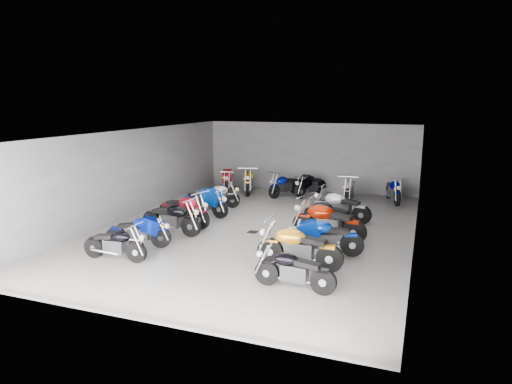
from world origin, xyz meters
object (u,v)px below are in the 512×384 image
(motorcycle_back_c, at_px, (285,185))
(motorcycle_back_e, at_px, (349,189))
(motorcycle_left_e, at_px, (205,201))
(motorcycle_back_d, at_px, (310,185))
(drain_grate, at_px, (253,232))
(motorcycle_left_d, at_px, (184,210))
(motorcycle_left_f, at_px, (216,196))
(motorcycle_right_d, at_px, (327,222))
(motorcycle_back_a, at_px, (228,179))
(motorcycle_right_f, at_px, (340,207))
(motorcycle_back_b, at_px, (249,181))
(motorcycle_right_a, at_px, (293,270))
(motorcycle_left_b, at_px, (139,232))
(motorcycle_right_e, at_px, (328,216))
(motorcycle_right_b, at_px, (298,247))
(motorcycle_back_f, at_px, (393,190))
(motorcycle_right_c, at_px, (324,238))
(motorcycle_left_a, at_px, (115,244))
(motorcycle_left_c, at_px, (172,218))

(motorcycle_back_c, relative_size, motorcycle_back_e, 0.91)
(motorcycle_left_e, relative_size, motorcycle_back_d, 1.09)
(drain_grate, relative_size, motorcycle_left_e, 0.15)
(motorcycle_left_d, xyz_separation_m, motorcycle_back_d, (2.90, 6.23, -0.03))
(motorcycle_left_f, bearing_deg, drain_grate, 27.83)
(motorcycle_left_e, height_order, motorcycle_left_f, motorcycle_left_e)
(motorcycle_right_d, bearing_deg, motorcycle_back_a, 54.81)
(motorcycle_right_f, relative_size, motorcycle_back_b, 0.96)
(motorcycle_right_a, relative_size, motorcycle_back_b, 0.86)
(motorcycle_left_b, bearing_deg, motorcycle_left_d, 161.72)
(motorcycle_right_e, bearing_deg, motorcycle_back_d, 35.80)
(motorcycle_right_b, bearing_deg, motorcycle_back_f, -10.21)
(motorcycle_right_d, bearing_deg, motorcycle_right_b, -174.71)
(motorcycle_right_c, distance_m, motorcycle_right_f, 3.83)
(motorcycle_right_b, bearing_deg, motorcycle_left_d, 63.16)
(drain_grate, xyz_separation_m, motorcycle_back_b, (-2.46, 5.97, 0.56))
(motorcycle_left_e, distance_m, motorcycle_right_d, 5.12)
(motorcycle_back_b, bearing_deg, motorcycle_right_c, 106.74)
(motorcycle_back_d, relative_size, motorcycle_back_f, 0.96)
(motorcycle_back_b, height_order, motorcycle_back_c, motorcycle_back_b)
(motorcycle_left_b, distance_m, motorcycle_back_f, 10.98)
(motorcycle_left_d, xyz_separation_m, motorcycle_left_e, (0.02, 1.53, -0.01))
(drain_grate, bearing_deg, motorcycle_left_e, 149.68)
(motorcycle_left_b, xyz_separation_m, motorcycle_left_e, (0.11, 4.03, 0.07))
(motorcycle_left_d, distance_m, motorcycle_right_f, 5.51)
(motorcycle_left_e, xyz_separation_m, motorcycle_right_a, (4.98, -5.40, -0.06))
(motorcycle_left_d, bearing_deg, motorcycle_left_b, 12.96)
(motorcycle_left_d, relative_size, motorcycle_back_d, 1.11)
(motorcycle_left_a, distance_m, motorcycle_back_f, 11.90)
(motorcycle_left_f, xyz_separation_m, motorcycle_back_e, (4.85, 3.04, 0.03))
(motorcycle_right_a, bearing_deg, motorcycle_left_b, 78.48)
(motorcycle_right_d, bearing_deg, motorcycle_right_e, 19.96)
(motorcycle_back_b, height_order, motorcycle_back_f, motorcycle_back_b)
(drain_grate, xyz_separation_m, motorcycle_back_a, (-3.56, 6.08, 0.54))
(motorcycle_right_a, xyz_separation_m, motorcycle_right_b, (-0.26, 1.38, 0.08))
(drain_grate, bearing_deg, motorcycle_left_c, -155.15)
(drain_grate, relative_size, motorcycle_back_d, 0.16)
(motorcycle_right_a, relative_size, motorcycle_back_a, 0.89)
(motorcycle_back_c, bearing_deg, motorcycle_left_f, 80.37)
(drain_grate, distance_m, motorcycle_right_b, 3.46)
(motorcycle_left_d, height_order, motorcycle_left_f, motorcycle_left_d)
(motorcycle_back_a, bearing_deg, motorcycle_left_e, 83.84)
(motorcycle_back_b, bearing_deg, motorcycle_right_e, 115.84)
(motorcycle_right_c, bearing_deg, motorcycle_right_d, -7.00)
(motorcycle_left_a, xyz_separation_m, motorcycle_right_a, (5.02, -0.20, 0.01))
(motorcycle_left_c, xyz_separation_m, motorcycle_left_f, (-0.27, 3.85, -0.04))
(drain_grate, height_order, motorcycle_right_f, motorcycle_right_f)
(motorcycle_left_e, relative_size, motorcycle_right_b, 0.96)
(motorcycle_left_e, relative_size, motorcycle_back_a, 0.99)
(motorcycle_right_e, distance_m, motorcycle_back_b, 6.84)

